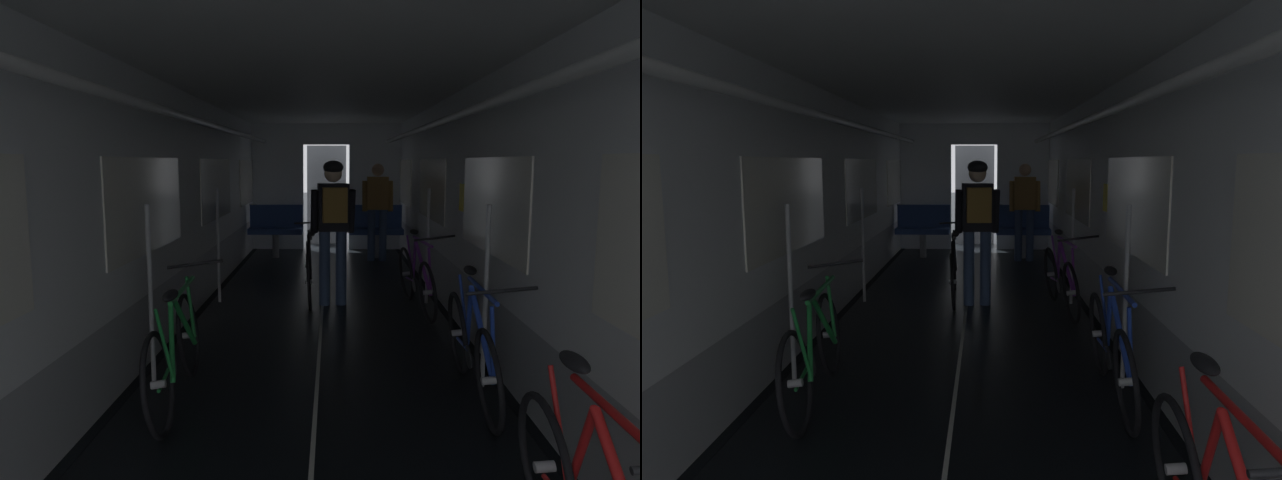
% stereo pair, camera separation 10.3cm
% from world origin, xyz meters
% --- Properties ---
extents(train_car_shell, '(3.14, 12.34, 2.57)m').
position_xyz_m(train_car_shell, '(-0.00, 3.60, 1.70)').
color(train_car_shell, black).
rests_on(train_car_shell, ground).
extents(bench_seat_far_left, '(0.98, 0.51, 0.95)m').
position_xyz_m(bench_seat_far_left, '(-0.90, 8.07, 0.57)').
color(bench_seat_far_left, gray).
rests_on(bench_seat_far_left, ground).
extents(bench_seat_far_right, '(0.98, 0.51, 0.95)m').
position_xyz_m(bench_seat_far_right, '(0.90, 8.07, 0.57)').
color(bench_seat_far_right, gray).
rests_on(bench_seat_far_right, ground).
extents(bicycle_blue, '(0.44, 1.69, 0.95)m').
position_xyz_m(bicycle_blue, '(1.13, 1.89, 0.38)').
color(bicycle_blue, black).
rests_on(bicycle_blue, ground).
extents(bicycle_green, '(0.44, 1.69, 0.95)m').
position_xyz_m(bicycle_green, '(-1.00, 1.77, 0.38)').
color(bicycle_green, black).
rests_on(bicycle_green, ground).
extents(bicycle_purple, '(0.46, 1.69, 0.95)m').
position_xyz_m(bicycle_purple, '(1.09, 4.35, 0.38)').
color(bicycle_purple, black).
rests_on(bicycle_purple, ground).
extents(person_cyclist_aisle, '(0.55, 0.42, 1.73)m').
position_xyz_m(person_cyclist_aisle, '(0.13, 4.58, 1.07)').
color(person_cyclist_aisle, '#384C75').
rests_on(person_cyclist_aisle, ground).
extents(bicycle_black_in_aisle, '(0.44, 1.69, 0.94)m').
position_xyz_m(bicycle_black_in_aisle, '(-0.17, 4.84, 0.38)').
color(bicycle_black_in_aisle, black).
rests_on(bicycle_black_in_aisle, ground).
extents(person_standing_near_bench, '(0.53, 0.23, 1.69)m').
position_xyz_m(person_standing_near_bench, '(0.90, 7.70, 0.98)').
color(person_standing_near_bench, '#384C75').
rests_on(person_standing_near_bench, ground).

